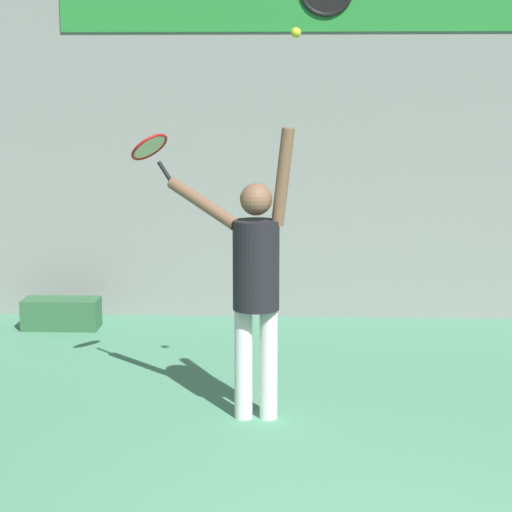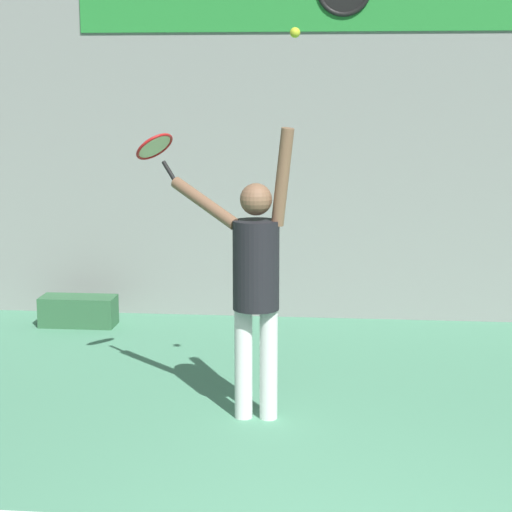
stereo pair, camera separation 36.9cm
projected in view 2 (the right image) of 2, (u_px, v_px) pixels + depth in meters
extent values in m
cube|color=gray|center=(351.00, 75.00, 9.26)|extent=(18.00, 0.10, 5.00)
cylinder|color=white|center=(243.00, 364.00, 6.70)|extent=(0.13, 0.13, 0.82)
cylinder|color=white|center=(269.00, 364.00, 6.68)|extent=(0.13, 0.13, 0.82)
cylinder|color=black|center=(256.00, 265.00, 6.56)|extent=(0.33, 0.33, 0.64)
sphere|color=brown|center=(256.00, 199.00, 6.47)|extent=(0.23, 0.23, 0.23)
cylinder|color=brown|center=(282.00, 177.00, 6.40)|extent=(0.20, 0.19, 0.69)
cylinder|color=brown|center=(205.00, 203.00, 6.72)|extent=(0.58, 0.49, 0.33)
cylinder|color=black|center=(170.00, 172.00, 6.94)|extent=(0.14, 0.11, 0.17)
torus|color=red|center=(154.00, 147.00, 7.01)|extent=(0.38, 0.40, 0.22)
cylinder|color=beige|center=(154.00, 147.00, 7.01)|extent=(0.32, 0.33, 0.18)
sphere|color=#CCDB2D|center=(295.00, 33.00, 6.15)|extent=(0.07, 0.07, 0.07)
cube|color=#33663F|center=(78.00, 311.00, 9.35)|extent=(0.75, 0.32, 0.30)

